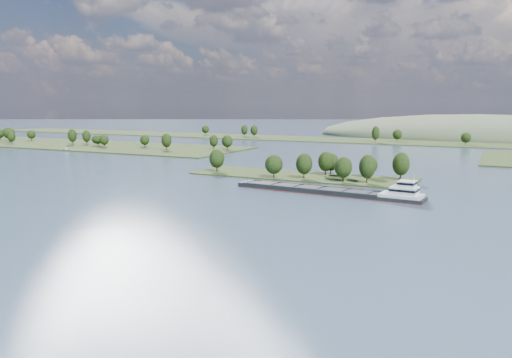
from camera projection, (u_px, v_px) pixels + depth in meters
The scene contains 7 objects.
ground at pixel (237, 200), 170.80m from camera, with size 1800.00×1800.00×0.00m, color #36485D.
tree_island at pixel (314, 170), 219.90m from camera, with size 100.00×30.55×13.05m.
left_bank at pixel (67, 144), 394.73m from camera, with size 300.00×80.00×13.79m.
back_shoreline at pixel (405, 142), 415.33m from camera, with size 900.00×60.00×14.84m.
hill_west at pixel (479, 137), 481.53m from camera, with size 320.00×160.00×44.00m, color #445339.
cargo_barge at pixel (339, 191), 180.13m from camera, with size 71.78×14.49×9.64m.
motorboat at pixel (66, 149), 343.83m from camera, with size 2.57×6.83×2.64m, color silver.
Camera 1 is at (79.87, -27.65, 32.94)m, focal length 35.00 mm.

